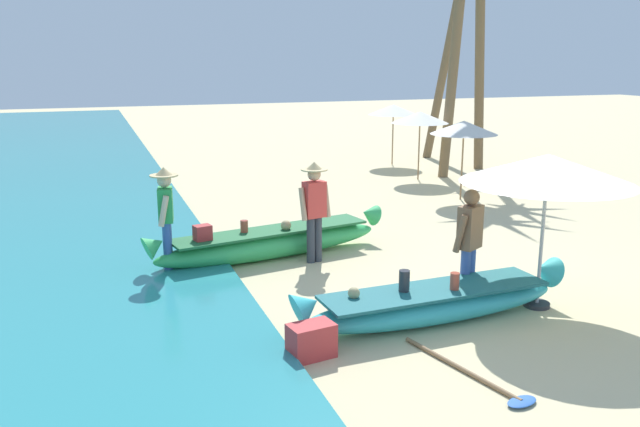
{
  "coord_description": "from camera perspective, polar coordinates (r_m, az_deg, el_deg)",
  "views": [
    {
      "loc": [
        -5.61,
        -7.4,
        3.41
      ],
      "look_at": [
        -2.1,
        2.42,
        0.9
      ],
      "focal_mm": 36.85,
      "sensor_mm": 36.0,
      "label": 1
    }
  ],
  "objects": [
    {
      "name": "parasol_row_2",
      "position": [
        21.16,
        6.4,
        8.95
      ],
      "size": [
        1.6,
        1.6,
        1.91
      ],
      "color": "#8E6B47",
      "rests_on": "ground"
    },
    {
      "name": "person_vendor_assistant",
      "position": [
        10.63,
        -13.25,
        0.07
      ],
      "size": [
        0.44,
        0.57,
        1.73
      ],
      "color": "#3D5BA8",
      "rests_on": "ground"
    },
    {
      "name": "cooler_box",
      "position": [
        7.73,
        -0.76,
        -10.98
      ],
      "size": [
        0.57,
        0.41,
        0.41
      ],
      "primitive_type": "cube",
      "rotation": [
        0.0,
        0.0,
        0.16
      ],
      "color": "#C63838",
      "rests_on": "ground"
    },
    {
      "name": "person_vendor_hatted",
      "position": [
        10.94,
        -0.5,
        0.74
      ],
      "size": [
        0.58,
        0.44,
        1.72
      ],
      "color": "#333842",
      "rests_on": "ground"
    },
    {
      "name": "parasol_row_0",
      "position": [
        16.11,
        12.39,
        7.3
      ],
      "size": [
        1.6,
        1.6,
        1.91
      ],
      "color": "#8E6B47",
      "rests_on": "ground"
    },
    {
      "name": "person_tourist_customer",
      "position": [
        9.36,
        12.83,
        -2.24
      ],
      "size": [
        0.58,
        0.44,
        1.64
      ],
      "color": "#3D5BA8",
      "rests_on": "ground"
    },
    {
      "name": "parasol_row_1",
      "position": [
        18.59,
        8.69,
        8.25
      ],
      "size": [
        1.6,
        1.6,
        1.91
      ],
      "color": "#8E6B47",
      "rests_on": "ground"
    },
    {
      "name": "boat_green_midground",
      "position": [
        11.35,
        -4.26,
        -2.51
      ],
      "size": [
        4.46,
        1.43,
        0.77
      ],
      "color": "#38B760",
      "rests_on": "ground"
    },
    {
      "name": "patio_umbrella_large",
      "position": [
        9.25,
        19.16,
        3.64
      ],
      "size": [
        2.3,
        2.3,
        2.15
      ],
      "color": "#B7B7BC",
      "rests_on": "ground"
    },
    {
      "name": "paddle",
      "position": [
        7.5,
        13.56,
        -13.69
      ],
      "size": [
        0.63,
        1.87,
        0.05
      ],
      "color": "#8E6B47",
      "rests_on": "ground"
    },
    {
      "name": "ground_plane",
      "position": [
        9.89,
        16.55,
        -7.23
      ],
      "size": [
        80.0,
        80.0,
        0.0
      ],
      "primitive_type": "plane",
      "color": "beige"
    },
    {
      "name": "boat_cyan_foreground",
      "position": [
        8.82,
        9.9,
        -7.66
      ],
      "size": [
        4.02,
        0.89,
        0.74
      ],
      "color": "#33B2BC",
      "rests_on": "ground"
    }
  ]
}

